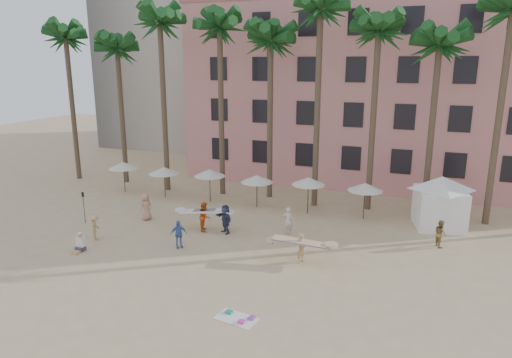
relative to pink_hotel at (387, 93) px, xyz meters
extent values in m
plane|color=#D1B789|center=(-7.00, -26.00, -8.00)|extent=(120.00, 120.00, 0.00)
cube|color=#DB8D85|center=(0.00, 0.00, 0.00)|extent=(35.00, 14.00, 16.00)
cylinder|color=brown|center=(-27.00, -11.00, -1.50)|extent=(0.44, 0.44, 13.00)
cylinder|color=brown|center=(-22.00, -10.50, -2.00)|extent=(0.44, 0.44, 12.00)
cylinder|color=brown|center=(-17.00, -11.50, -1.00)|extent=(0.44, 0.44, 14.00)
cylinder|color=brown|center=(-12.00, -11.00, -1.25)|extent=(0.44, 0.44, 13.50)
cylinder|color=brown|center=(-8.00, -10.50, -1.75)|extent=(0.44, 0.44, 12.50)
cylinder|color=brown|center=(-4.00, -11.50, -0.75)|extent=(0.44, 0.44, 14.50)
cylinder|color=brown|center=(0.00, -11.00, -1.50)|extent=(0.44, 0.44, 13.00)
cylinder|color=brown|center=(4.00, -10.50, -2.00)|extent=(0.44, 0.44, 12.00)
cylinder|color=brown|center=(8.00, -11.50, -1.00)|extent=(0.44, 0.44, 14.00)
cylinder|color=#332B23|center=(-20.00, -13.50, -6.75)|extent=(0.07, 0.07, 2.50)
cone|color=silver|center=(-20.00, -13.50, -5.65)|extent=(2.50, 2.50, 0.55)
cylinder|color=#332B23|center=(-16.00, -13.60, -6.80)|extent=(0.07, 0.07, 2.40)
cone|color=silver|center=(-16.00, -13.60, -5.75)|extent=(2.50, 2.50, 0.55)
cylinder|color=#332B23|center=(-12.00, -13.40, -6.75)|extent=(0.07, 0.07, 2.50)
cone|color=silver|center=(-12.00, -13.40, -5.65)|extent=(2.50, 2.50, 0.55)
cylinder|color=#332B23|center=(-8.00, -13.50, -6.80)|extent=(0.07, 0.07, 2.40)
cone|color=silver|center=(-8.00, -13.50, -5.75)|extent=(2.50, 2.50, 0.55)
cylinder|color=#332B23|center=(-4.00, -13.60, -6.70)|extent=(0.07, 0.07, 2.60)
cone|color=silver|center=(-4.00, -13.60, -5.55)|extent=(2.50, 2.50, 0.55)
cylinder|color=#332B23|center=(0.00, -13.40, -6.75)|extent=(0.07, 0.07, 2.50)
cone|color=silver|center=(0.00, -13.40, -5.65)|extent=(2.50, 2.50, 0.55)
cube|color=white|center=(4.91, -13.28, -6.70)|extent=(3.57, 3.57, 2.60)
cone|color=white|center=(4.91, -13.28, -4.95)|extent=(5.35, 5.35, 0.90)
cube|color=white|center=(-3.45, -28.51, -7.99)|extent=(1.94, 1.29, 0.02)
cube|color=#208D79|center=(-3.91, -28.23, -7.93)|extent=(0.34, 0.30, 0.10)
cube|color=#E840AB|center=(-3.09, -28.77, -7.92)|extent=(0.31, 0.26, 0.12)
cube|color=purple|center=(-2.81, -28.31, -7.94)|extent=(0.31, 0.34, 0.08)
imported|color=tan|center=(-2.28, -21.94, -7.14)|extent=(0.60, 0.73, 1.71)
cube|color=beige|center=(-2.28, -21.94, -6.80)|extent=(3.29, 1.17, 0.38)
imported|color=#D64F16|center=(-9.51, -19.33, -7.04)|extent=(1.01, 1.13, 1.92)
cube|color=white|center=(-9.51, -19.33, -6.66)|extent=(3.35, 1.39, 0.33)
imported|color=#4F76B8|center=(-9.69, -22.48, -7.15)|extent=(1.01, 0.99, 1.70)
imported|color=#303655|center=(-8.05, -19.30, -7.05)|extent=(1.74, 1.53, 1.91)
imported|color=tan|center=(-14.31, -18.88, -7.04)|extent=(0.88, 1.08, 1.92)
imported|color=olive|center=(4.96, -16.88, -7.18)|extent=(0.90, 0.99, 1.65)
imported|color=tan|center=(-15.17, -23.18, -7.19)|extent=(0.96, 1.20, 1.62)
imported|color=beige|center=(-4.20, -18.11, -7.08)|extent=(0.79, 0.68, 1.83)
cylinder|color=black|center=(-17.88, -20.95, -6.95)|extent=(0.04, 0.04, 2.10)
cube|color=black|center=(-17.88, -20.95, -5.95)|extent=(0.18, 0.03, 0.35)
cube|color=#3F3F4C|center=(-14.87, -24.92, -7.87)|extent=(0.49, 0.45, 0.26)
cube|color=tan|center=(-14.87, -25.30, -7.94)|extent=(0.43, 0.49, 0.13)
cube|color=white|center=(-14.87, -24.87, -7.46)|extent=(0.48, 0.28, 0.60)
sphere|color=tan|center=(-14.87, -24.87, -7.03)|extent=(0.26, 0.26, 0.26)
camera|label=1|loc=(3.46, -44.74, 2.78)|focal=32.00mm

